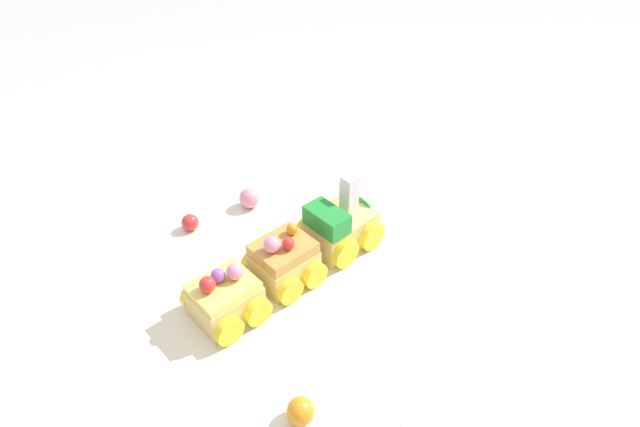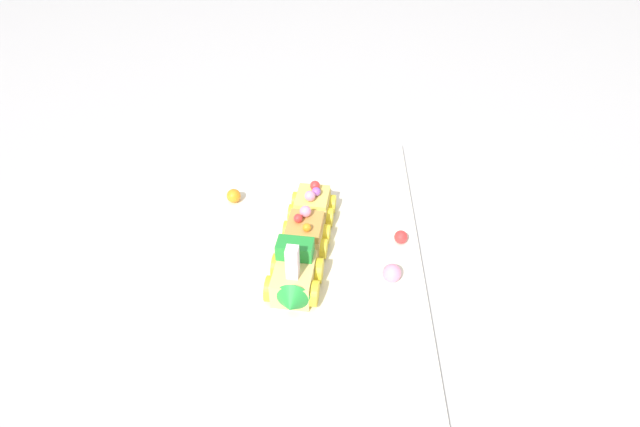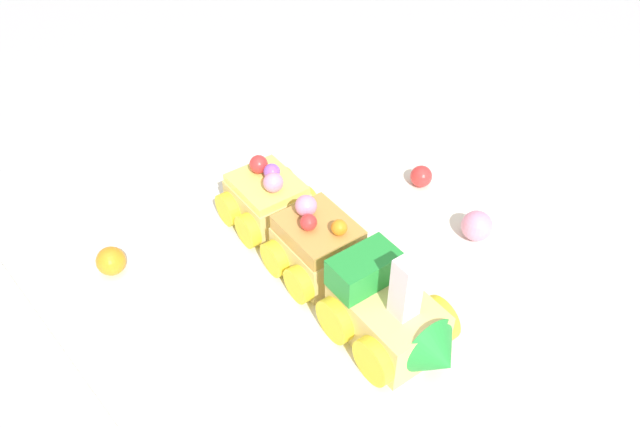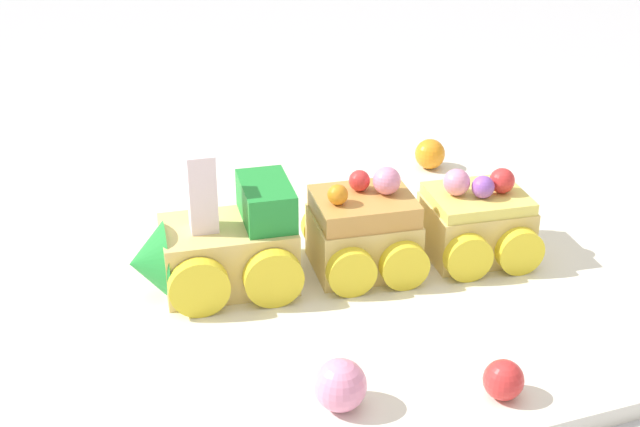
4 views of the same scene
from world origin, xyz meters
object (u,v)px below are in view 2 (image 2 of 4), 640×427
cake_train_locomotive (294,278)px  gumball_pink (392,273)px  gumball_orange (234,196)px  cake_car_lemon (313,205)px  gumball_red (401,237)px  cake_car_caramel (305,235)px

cake_train_locomotive → gumball_pink: cake_train_locomotive is taller
gumball_pink → gumball_orange: gumball_pink is taller
cake_train_locomotive → cake_car_lemon: (-0.19, 0.02, -0.00)m
gumball_pink → cake_car_lemon: bearing=-139.4°
gumball_red → gumball_pink: bearing=-14.0°
cake_car_caramel → gumball_red: 0.17m
cake_train_locomotive → gumball_red: cake_train_locomotive is taller
gumball_pink → gumball_red: size_ratio=1.29×
gumball_orange → gumball_red: (0.10, 0.31, -0.00)m
cake_train_locomotive → gumball_pink: bearing=107.1°
gumball_pink → gumball_orange: bearing=-124.2°
cake_car_caramel → gumball_pink: size_ratio=2.87×
cake_car_caramel → cake_car_lemon: 0.08m
cake_car_lemon → gumball_red: bearing=72.9°
cake_car_caramel → cake_train_locomotive: bearing=0.0°
gumball_red → cake_car_caramel: bearing=-83.5°
cake_car_lemon → gumball_pink: size_ratio=2.87×
cake_car_caramel → gumball_red: cake_car_caramel is taller
cake_train_locomotive → cake_car_lemon: size_ratio=1.36×
cake_car_lemon → gumball_red: 0.17m
gumball_red → cake_car_lemon: bearing=-112.9°
cake_train_locomotive → gumball_orange: (-0.22, -0.13, -0.02)m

